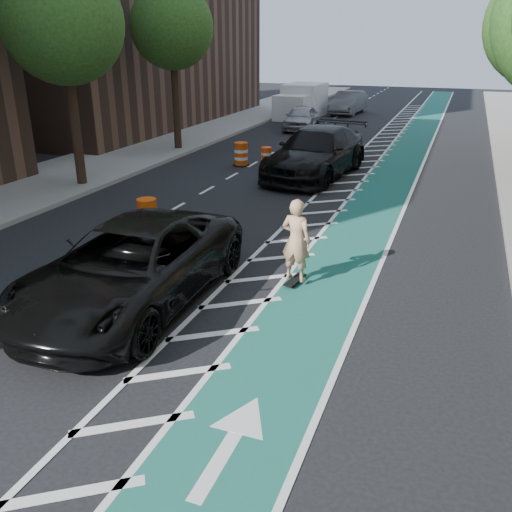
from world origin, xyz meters
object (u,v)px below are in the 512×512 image
at_px(skateboarder, 296,240).
at_px(barrel_a, 148,216).
at_px(suv_near, 132,266).
at_px(suv_far, 316,152).

bearing_deg(skateboarder, barrel_a, -12.86).
bearing_deg(skateboarder, suv_near, 44.91).
bearing_deg(suv_far, skateboarder, -71.16).
relative_size(suv_near, suv_far, 0.94).
height_order(skateboarder, suv_near, skateboarder).
distance_m(suv_near, barrel_a, 4.72).
distance_m(skateboarder, suv_near, 3.66).
bearing_deg(barrel_a, suv_far, 71.75).
distance_m(suv_near, suv_far, 12.71).
bearing_deg(suv_far, barrel_a, -101.74).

